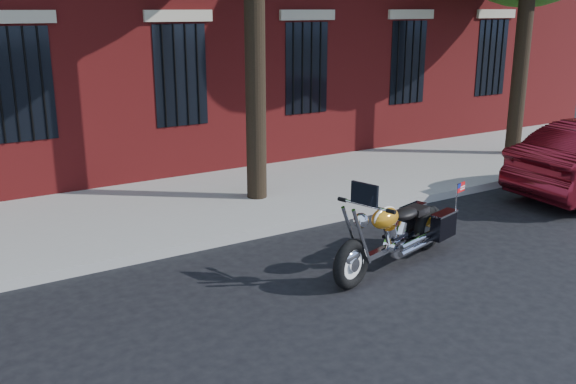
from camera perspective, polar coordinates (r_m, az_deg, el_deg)
ground at (r=9.28m, az=3.35°, el=-6.09°), size 120.00×120.00×0.00m
curb at (r=10.34m, az=-1.06°, el=-3.27°), size 40.00×0.16×0.15m
sidewalk at (r=11.91m, az=-5.71°, el=-0.72°), size 40.00×3.60×0.15m
motorcycle at (r=9.08m, az=9.83°, el=-3.70°), size 2.70×1.21×1.36m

